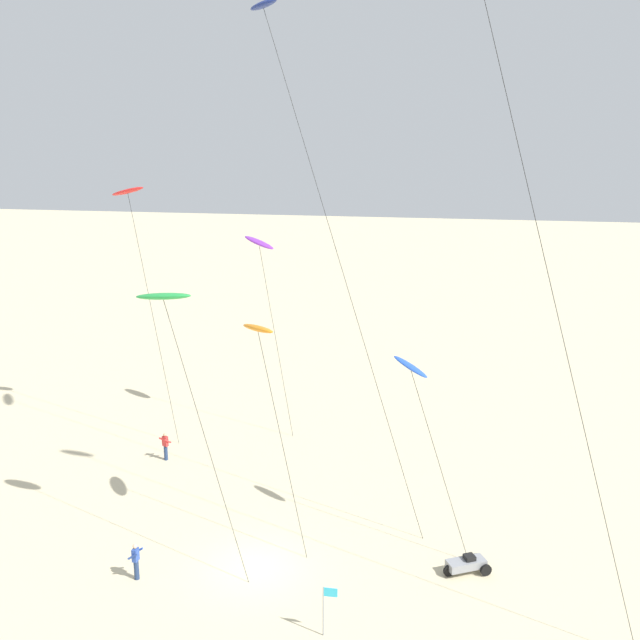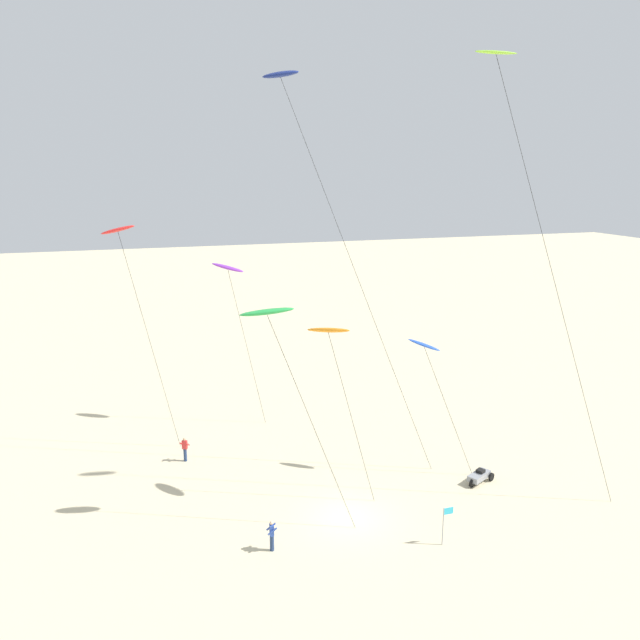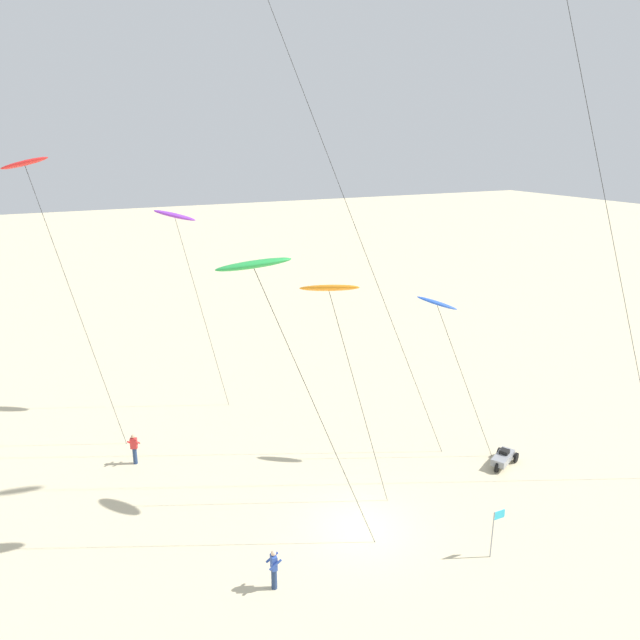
{
  "view_description": "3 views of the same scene",
  "coord_description": "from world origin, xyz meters",
  "px_view_note": "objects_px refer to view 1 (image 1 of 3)",
  "views": [
    {
      "loc": [
        8.07,
        -28.39,
        18.9
      ],
      "look_at": [
        1.53,
        7.6,
        9.4
      ],
      "focal_mm": 42.36,
      "sensor_mm": 36.0,
      "label": 1
    },
    {
      "loc": [
        -10.87,
        -28.98,
        18.88
      ],
      "look_at": [
        0.83,
        7.73,
        9.51
      ],
      "focal_mm": 34.66,
      "sensor_mm": 36.0,
      "label": 2
    },
    {
      "loc": [
        -11.2,
        -18.94,
        16.24
      ],
      "look_at": [
        1.18,
        6.56,
        7.48
      ],
      "focal_mm": 33.19,
      "sensor_mm": 36.0,
      "label": 3
    }
  ],
  "objects_px": {
    "kite_orange": "(258,330)",
    "kite_navy": "(265,11)",
    "kite_green": "(164,298)",
    "kite_red": "(128,194)",
    "beach_buggy": "(467,564)",
    "kite_flyer_middle": "(136,560)",
    "kite_blue": "(411,369)",
    "marker_flag": "(327,601)",
    "kite_flyer_nearest": "(165,446)",
    "kite_purple": "(259,244)"
  },
  "relations": [
    {
      "from": "kite_orange",
      "to": "kite_navy",
      "type": "distance_m",
      "value": 15.18
    },
    {
      "from": "kite_orange",
      "to": "kite_green",
      "type": "relative_size",
      "value": 0.87
    },
    {
      "from": "kite_orange",
      "to": "kite_red",
      "type": "xyz_separation_m",
      "value": [
        -10.81,
        11.28,
        4.74
      ]
    },
    {
      "from": "kite_red",
      "to": "beach_buggy",
      "type": "relative_size",
      "value": 7.45
    },
    {
      "from": "kite_orange",
      "to": "kite_flyer_middle",
      "type": "bearing_deg",
      "value": -135.82
    },
    {
      "from": "kite_navy",
      "to": "kite_orange",
      "type": "bearing_deg",
      "value": -81.04
    },
    {
      "from": "kite_orange",
      "to": "kite_blue",
      "type": "distance_m",
      "value": 7.05
    },
    {
      "from": "kite_blue",
      "to": "marker_flag",
      "type": "height_order",
      "value": "kite_blue"
    },
    {
      "from": "kite_green",
      "to": "marker_flag",
      "type": "height_order",
      "value": "kite_green"
    },
    {
      "from": "kite_orange",
      "to": "kite_green",
      "type": "height_order",
      "value": "kite_green"
    },
    {
      "from": "kite_blue",
      "to": "kite_green",
      "type": "distance_m",
      "value": 11.3
    },
    {
      "from": "beach_buggy",
      "to": "marker_flag",
      "type": "bearing_deg",
      "value": -135.33
    },
    {
      "from": "kite_red",
      "to": "kite_flyer_nearest",
      "type": "relative_size",
      "value": 9.28
    },
    {
      "from": "kite_green",
      "to": "kite_flyer_middle",
      "type": "distance_m",
      "value": 11.26
    },
    {
      "from": "kite_navy",
      "to": "kite_flyer_middle",
      "type": "bearing_deg",
      "value": -108.79
    },
    {
      "from": "kite_navy",
      "to": "marker_flag",
      "type": "distance_m",
      "value": 26.31
    },
    {
      "from": "kite_blue",
      "to": "kite_green",
      "type": "relative_size",
      "value": 0.73
    },
    {
      "from": "kite_navy",
      "to": "kite_green",
      "type": "bearing_deg",
      "value": -111.12
    },
    {
      "from": "kite_purple",
      "to": "marker_flag",
      "type": "height_order",
      "value": "kite_purple"
    },
    {
      "from": "kite_purple",
      "to": "kite_blue",
      "type": "distance_m",
      "value": 15.98
    },
    {
      "from": "kite_red",
      "to": "kite_green",
      "type": "distance_m",
      "value": 14.81
    },
    {
      "from": "kite_purple",
      "to": "kite_green",
      "type": "height_order",
      "value": "kite_purple"
    },
    {
      "from": "kite_flyer_nearest",
      "to": "kite_flyer_middle",
      "type": "relative_size",
      "value": 1.0
    },
    {
      "from": "kite_navy",
      "to": "marker_flag",
      "type": "height_order",
      "value": "kite_navy"
    },
    {
      "from": "kite_orange",
      "to": "kite_flyer_nearest",
      "type": "relative_size",
      "value": 6.34
    },
    {
      "from": "kite_red",
      "to": "kite_purple",
      "type": "bearing_deg",
      "value": 14.2
    },
    {
      "from": "kite_flyer_middle",
      "to": "beach_buggy",
      "type": "height_order",
      "value": "kite_flyer_middle"
    },
    {
      "from": "kite_purple",
      "to": "kite_flyer_nearest",
      "type": "relative_size",
      "value": 7.39
    },
    {
      "from": "kite_red",
      "to": "kite_blue",
      "type": "relative_size",
      "value": 1.76
    },
    {
      "from": "kite_red",
      "to": "beach_buggy",
      "type": "xyz_separation_m",
      "value": [
        20.31,
        -12.57,
        -14.46
      ]
    },
    {
      "from": "kite_purple",
      "to": "kite_orange",
      "type": "bearing_deg",
      "value": -75.59
    },
    {
      "from": "kite_flyer_nearest",
      "to": "beach_buggy",
      "type": "relative_size",
      "value": 0.8
    },
    {
      "from": "kite_green",
      "to": "kite_purple",
      "type": "bearing_deg",
      "value": 88.49
    },
    {
      "from": "kite_green",
      "to": "kite_flyer_middle",
      "type": "relative_size",
      "value": 7.27
    },
    {
      "from": "kite_orange",
      "to": "kite_green",
      "type": "xyz_separation_m",
      "value": [
        -3.76,
        -1.35,
        1.58
      ]
    },
    {
      "from": "kite_orange",
      "to": "kite_flyer_middle",
      "type": "xyz_separation_m",
      "value": [
        -4.43,
        -4.31,
        -9.26
      ]
    },
    {
      "from": "kite_orange",
      "to": "beach_buggy",
      "type": "bearing_deg",
      "value": -7.75
    },
    {
      "from": "kite_flyer_nearest",
      "to": "marker_flag",
      "type": "xyz_separation_m",
      "value": [
        11.86,
        -13.68,
        0.6
      ]
    },
    {
      "from": "kite_purple",
      "to": "kite_blue",
      "type": "bearing_deg",
      "value": -49.76
    },
    {
      "from": "kite_flyer_nearest",
      "to": "kite_red",
      "type": "bearing_deg",
      "value": 127.73
    },
    {
      "from": "kite_blue",
      "to": "kite_flyer_middle",
      "type": "relative_size",
      "value": 5.27
    },
    {
      "from": "kite_flyer_middle",
      "to": "marker_flag",
      "type": "relative_size",
      "value": 0.8
    },
    {
      "from": "kite_flyer_middle",
      "to": "kite_blue",
      "type": "bearing_deg",
      "value": 26.66
    },
    {
      "from": "kite_red",
      "to": "beach_buggy",
      "type": "bearing_deg",
      "value": -31.77
    },
    {
      "from": "kite_blue",
      "to": "kite_orange",
      "type": "bearing_deg",
      "value": -169.22
    },
    {
      "from": "kite_purple",
      "to": "kite_red",
      "type": "bearing_deg",
      "value": -165.8
    },
    {
      "from": "kite_red",
      "to": "kite_navy",
      "type": "relative_size",
      "value": 0.63
    },
    {
      "from": "marker_flag",
      "to": "kite_green",
      "type": "bearing_deg",
      "value": 147.18
    },
    {
      "from": "kite_orange",
      "to": "kite_green",
      "type": "bearing_deg",
      "value": -160.25
    },
    {
      "from": "kite_orange",
      "to": "kite_flyer_middle",
      "type": "height_order",
      "value": "kite_orange"
    }
  ]
}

